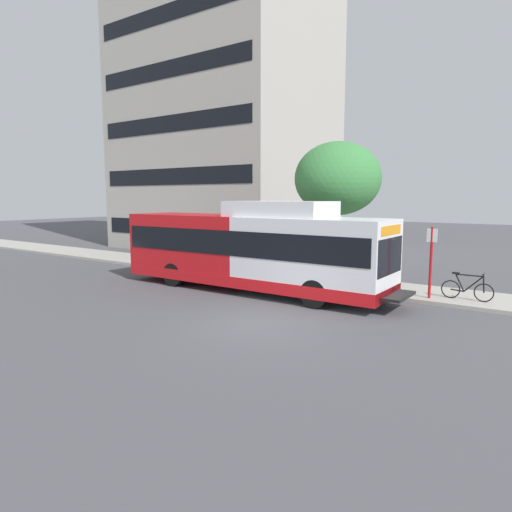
# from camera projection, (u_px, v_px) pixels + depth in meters

# --- Properties ---
(ground_plane) EXTENTS (120.00, 120.00, 0.00)m
(ground_plane) POSITION_uv_depth(u_px,v_px,m) (97.00, 293.00, 18.11)
(ground_plane) COLOR #4C4C51
(sidewalk_curb) EXTENTS (3.00, 56.00, 0.14)m
(sidewalk_curb) POSITION_uv_depth(u_px,v_px,m) (242.00, 272.00, 22.63)
(sidewalk_curb) COLOR #A8A399
(sidewalk_curb) RESTS_ON ground
(transit_bus) EXTENTS (2.58, 12.25, 3.65)m
(transit_bus) POSITION_uv_depth(u_px,v_px,m) (251.00, 249.00, 18.27)
(transit_bus) COLOR white
(transit_bus) RESTS_ON ground
(bus_stop_sign_pole) EXTENTS (0.10, 0.36, 2.60)m
(bus_stop_sign_pole) POSITION_uv_depth(u_px,v_px,m) (431.00, 257.00, 16.32)
(bus_stop_sign_pole) COLOR red
(bus_stop_sign_pole) RESTS_ON sidewalk_curb
(bicycle_parked) EXTENTS (0.52, 1.76, 1.02)m
(bicycle_parked) POSITION_uv_depth(u_px,v_px,m) (467.00, 288.00, 16.13)
(bicycle_parked) COLOR black
(bicycle_parked) RESTS_ON sidewalk_curb
(street_tree_near_stop) EXTENTS (3.81, 3.81, 6.10)m
(street_tree_near_stop) POSITION_uv_depth(u_px,v_px,m) (338.00, 179.00, 19.99)
(street_tree_near_stop) COLOR #4C3823
(street_tree_near_stop) RESTS_ON sidewalk_curb
(apartment_tower_backdrop) EXTENTS (11.40, 14.30, 34.45)m
(apartment_tower_backdrop) POSITION_uv_depth(u_px,v_px,m) (224.00, 13.00, 33.13)
(apartment_tower_backdrop) COLOR #ADA89E
(apartment_tower_backdrop) RESTS_ON ground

